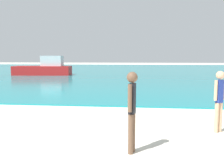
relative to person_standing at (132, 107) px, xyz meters
name	(u,v)px	position (x,y,z in m)	size (l,w,h in m)	color
water	(130,70)	(-1.19, 34.58, -0.93)	(160.00, 60.00, 0.06)	teal
person_standing	(132,107)	(0.00, 0.00, 0.00)	(0.22, 0.38, 1.69)	brown
person_distant	(219,98)	(2.25, 1.63, -0.03)	(0.32, 0.25, 1.63)	#DDAD84
boat_far	(45,68)	(-10.30, 21.10, -0.16)	(6.43, 2.49, 2.14)	red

